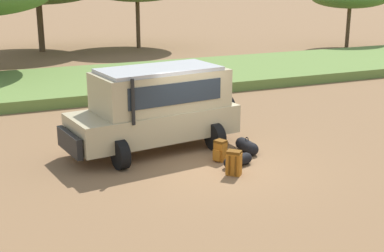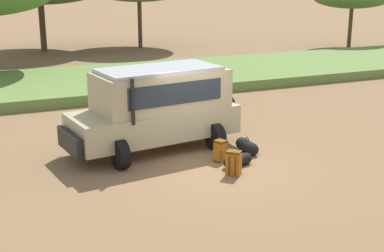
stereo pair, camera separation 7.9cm
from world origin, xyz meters
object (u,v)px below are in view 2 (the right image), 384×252
at_px(backpack_cluster_center, 220,151).
at_px(duffel_bag_low_black_case, 238,161).
at_px(duffel_bag_soft_canvas, 247,146).
at_px(safari_vehicle, 157,107).
at_px(backpack_beside_front_wheel, 234,163).

relative_size(backpack_cluster_center, duffel_bag_low_black_case, 0.66).
height_order(backpack_cluster_center, duffel_bag_soft_canvas, backpack_cluster_center).
bearing_deg(duffel_bag_low_black_case, backpack_cluster_center, 114.84).
bearing_deg(duffel_bag_low_black_case, duffel_bag_soft_canvas, 49.40).
height_order(safari_vehicle, backpack_beside_front_wheel, safari_vehicle).
bearing_deg(backpack_beside_front_wheel, backpack_cluster_center, 82.88).
height_order(backpack_beside_front_wheel, backpack_cluster_center, backpack_beside_front_wheel).
relative_size(backpack_beside_front_wheel, duffel_bag_low_black_case, 0.72).
distance_m(safari_vehicle, backpack_cluster_center, 2.32).
relative_size(duffel_bag_low_black_case, duffel_bag_soft_canvas, 0.92).
height_order(backpack_beside_front_wheel, duffel_bag_soft_canvas, backpack_beside_front_wheel).
xyz_separation_m(safari_vehicle, duffel_bag_low_black_case, (1.50, -2.25, -1.13)).
xyz_separation_m(backpack_cluster_center, duffel_bag_soft_canvas, (1.05, 0.35, -0.11)).
distance_m(backpack_beside_front_wheel, duffel_bag_soft_canvas, 1.88).
bearing_deg(safari_vehicle, backpack_beside_front_wheel, -68.29).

